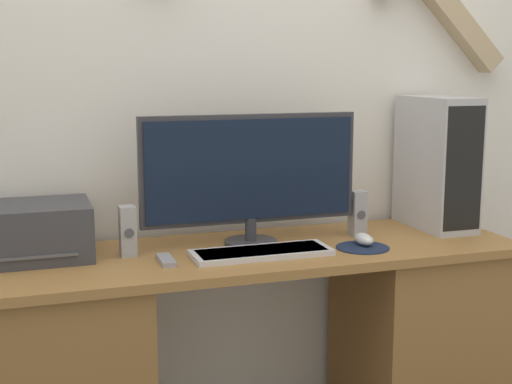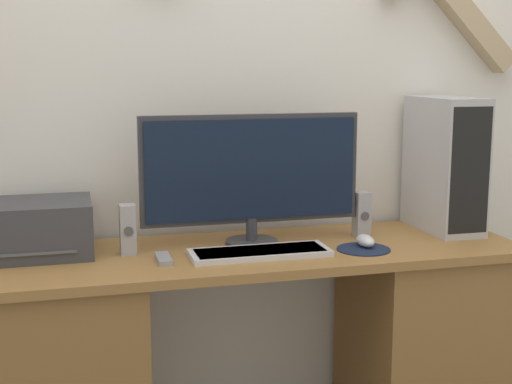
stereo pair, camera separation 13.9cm
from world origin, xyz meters
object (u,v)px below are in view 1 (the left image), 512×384
(printer, at_px, (36,231))
(remote_control, at_px, (166,260))
(monitor, at_px, (250,173))
(mouse, at_px, (364,239))
(speaker_left, at_px, (128,231))
(speaker_right, at_px, (358,213))
(keyboard, at_px, (261,252))
(computer_tower, at_px, (437,163))

(printer, relative_size, remote_control, 2.65)
(monitor, relative_size, mouse, 7.78)
(remote_control, bearing_deg, mouse, -0.56)
(monitor, height_order, remote_control, monitor)
(speaker_left, bearing_deg, printer, 167.36)
(monitor, bearing_deg, remote_control, -157.07)
(speaker_left, bearing_deg, speaker_right, 1.48)
(mouse, height_order, printer, printer)
(printer, xyz_separation_m, speaker_left, (0.28, -0.06, -0.01))
(speaker_right, bearing_deg, keyboard, -159.86)
(monitor, distance_m, mouse, 0.44)
(monitor, distance_m, printer, 0.71)
(speaker_left, relative_size, speaker_right, 1.00)
(printer, distance_m, speaker_right, 1.10)
(mouse, bearing_deg, speaker_left, 170.67)
(speaker_left, distance_m, speaker_right, 0.82)
(computer_tower, distance_m, printer, 1.45)
(computer_tower, relative_size, printer, 1.45)
(printer, bearing_deg, computer_tower, -0.49)
(monitor, xyz_separation_m, keyboard, (-0.01, -0.15, -0.24))
(printer, bearing_deg, keyboard, -15.80)
(keyboard, xyz_separation_m, printer, (-0.68, 0.19, 0.08))
(speaker_right, bearing_deg, monitor, -178.97)
(monitor, bearing_deg, mouse, -21.52)
(mouse, xyz_separation_m, speaker_left, (-0.77, 0.13, 0.06))
(speaker_left, bearing_deg, monitor, 1.92)
(monitor, height_order, printer, monitor)
(speaker_left, xyz_separation_m, speaker_right, (0.82, 0.02, 0.00))
(computer_tower, xyz_separation_m, remote_control, (-1.06, -0.17, -0.24))
(computer_tower, distance_m, speaker_right, 0.38)
(keyboard, xyz_separation_m, speaker_left, (-0.41, 0.13, 0.07))
(keyboard, distance_m, computer_tower, 0.81)
(keyboard, relative_size, printer, 1.34)
(mouse, relative_size, printer, 0.29)
(keyboard, distance_m, mouse, 0.37)
(mouse, bearing_deg, printer, 169.79)
(monitor, bearing_deg, speaker_right, 1.03)
(monitor, relative_size, speaker_right, 4.63)
(remote_control, bearing_deg, printer, 154.07)
(computer_tower, height_order, remote_control, computer_tower)
(monitor, bearing_deg, printer, 176.01)
(keyboard, height_order, mouse, mouse)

